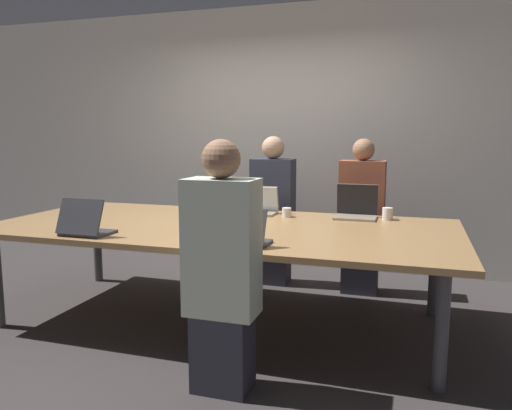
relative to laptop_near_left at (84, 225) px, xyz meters
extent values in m
plane|color=#383333|center=(0.75, 0.65, -0.84)|extent=(24.00, 24.00, 0.00)
cube|color=beige|center=(0.75, 2.47, 0.56)|extent=(12.00, 0.06, 2.80)
cube|color=#9E7547|center=(0.75, 0.65, -0.09)|extent=(3.50, 1.61, 0.04)
cylinder|color=#4C4C51|center=(2.32, 0.03, -0.47)|extent=(0.08, 0.08, 0.72)
cylinder|color=#4C4C51|center=(-0.82, 1.28, -0.47)|extent=(0.08, 0.08, 0.72)
cylinder|color=#4C4C51|center=(2.32, 1.28, -0.47)|extent=(0.08, 0.08, 0.72)
cube|color=#333338|center=(0.00, 0.04, -0.06)|extent=(0.32, 0.24, 0.02)
cube|color=#333338|center=(0.00, -0.04, 0.06)|extent=(0.33, 0.10, 0.23)
cube|color=black|center=(0.00, -0.03, 0.06)|extent=(0.32, 0.10, 0.23)
cube|color=#333338|center=(1.13, 0.08, -0.06)|extent=(0.32, 0.22, 0.02)
cube|color=#333338|center=(1.13, 0.00, 0.05)|extent=(0.32, 0.10, 0.21)
cube|color=#0F1933|center=(1.13, 0.01, 0.05)|extent=(0.32, 0.10, 0.21)
cube|color=#2D2D38|center=(1.14, -0.33, -0.61)|extent=(0.32, 0.24, 0.45)
cube|color=beige|center=(1.14, -0.33, 0.00)|extent=(0.40, 0.24, 0.76)
sphere|color=#9E7051|center=(1.14, -0.33, 0.48)|extent=(0.21, 0.21, 0.21)
cylinder|color=white|center=(0.89, 0.06, -0.03)|extent=(0.08, 0.08, 0.08)
cylinder|color=#ADD1E0|center=(0.87, 0.14, 0.04)|extent=(0.07, 0.07, 0.22)
cylinder|color=#ADD1E0|center=(0.87, 0.14, 0.17)|extent=(0.03, 0.03, 0.05)
cube|color=gray|center=(0.86, 1.20, -0.06)|extent=(0.33, 0.22, 0.02)
cube|color=gray|center=(0.86, 1.29, 0.06)|extent=(0.33, 0.06, 0.22)
cube|color=silver|center=(0.86, 1.28, 0.05)|extent=(0.33, 0.06, 0.21)
cube|color=#2D2D38|center=(0.85, 1.75, -0.61)|extent=(0.32, 0.24, 0.45)
cube|color=#33384C|center=(0.85, 1.75, 0.00)|extent=(0.40, 0.24, 0.76)
sphere|color=tan|center=(0.85, 1.75, 0.48)|extent=(0.21, 0.21, 0.21)
cylinder|color=white|center=(1.14, 1.15, -0.03)|extent=(0.08, 0.08, 0.08)
cylinder|color=green|center=(0.61, 1.08, 0.04)|extent=(0.08, 0.08, 0.22)
cylinder|color=green|center=(0.61, 1.08, 0.17)|extent=(0.03, 0.03, 0.05)
cube|color=gray|center=(1.69, 1.23, -0.06)|extent=(0.33, 0.25, 0.02)
cube|color=gray|center=(1.69, 1.35, 0.07)|extent=(0.34, 0.04, 0.26)
cube|color=black|center=(1.69, 1.34, 0.07)|extent=(0.33, 0.04, 0.25)
cube|color=#2D2D38|center=(1.70, 1.71, -0.61)|extent=(0.32, 0.24, 0.45)
cube|color=brown|center=(1.70, 1.71, 0.00)|extent=(0.40, 0.24, 0.76)
sphere|color=#9E7051|center=(1.70, 1.71, 0.48)|extent=(0.20, 0.20, 0.20)
cylinder|color=white|center=(1.94, 1.26, -0.02)|extent=(0.08, 0.08, 0.10)
cube|color=black|center=(1.01, 0.41, -0.05)|extent=(0.10, 0.15, 0.05)
camera|label=1|loc=(2.14, -2.83, 0.62)|focal=35.00mm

